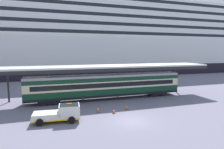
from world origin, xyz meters
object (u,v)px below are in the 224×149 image
at_px(cruise_ship, 86,40).
at_px(traffic_cone_mid, 98,109).
at_px(traffic_cone_far, 114,111).
at_px(quay_bollard, 64,108).
at_px(service_truck, 61,113).
at_px(traffic_cone_near, 127,107).
at_px(train_carriage, 107,85).

height_order(cruise_ship, traffic_cone_mid, cruise_ship).
bearing_deg(traffic_cone_mid, traffic_cone_far, -30.03).
xyz_separation_m(cruise_ship, traffic_cone_mid, (-6.50, -43.73, -11.31)).
bearing_deg(traffic_cone_far, quay_bollard, 156.27).
distance_m(service_truck, traffic_cone_far, 6.69).
height_order(service_truck, traffic_cone_near, service_truck).
xyz_separation_m(traffic_cone_near, traffic_cone_far, (-2.21, -1.06, 0.01)).
height_order(train_carriage, traffic_cone_near, train_carriage).
distance_m(train_carriage, traffic_cone_far, 7.78).
bearing_deg(traffic_cone_mid, traffic_cone_near, 0.04).
distance_m(traffic_cone_near, traffic_cone_mid, 4.03).
bearing_deg(cruise_ship, train_carriage, -95.18).
xyz_separation_m(cruise_ship, train_carriage, (-3.39, -37.37, -9.37)).
bearing_deg(traffic_cone_far, traffic_cone_mid, 149.97).
relative_size(service_truck, quay_bollard, 5.58).
bearing_deg(cruise_ship, service_truck, -103.89).
distance_m(traffic_cone_far, quay_bollard, 6.63).
relative_size(train_carriage, service_truck, 4.76).
xyz_separation_m(service_truck, quay_bollard, (0.54, 3.50, -0.47)).
height_order(traffic_cone_near, traffic_cone_mid, traffic_cone_mid).
height_order(cruise_ship, quay_bollard, cruise_ship).
height_order(cruise_ship, service_truck, cruise_ship).
bearing_deg(service_truck, traffic_cone_mid, 21.52).
relative_size(train_carriage, traffic_cone_far, 40.98).
height_order(traffic_cone_mid, quay_bollard, quay_bollard).
relative_size(cruise_ship, traffic_cone_near, 261.30).
relative_size(cruise_ship, service_truck, 29.22).
distance_m(cruise_ship, quay_bollard, 44.88).
distance_m(train_carriage, traffic_cone_mid, 7.34).
relative_size(service_truck, traffic_cone_far, 8.61).
distance_m(cruise_ship, traffic_cone_far, 46.44).
height_order(train_carriage, quay_bollard, train_carriage).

